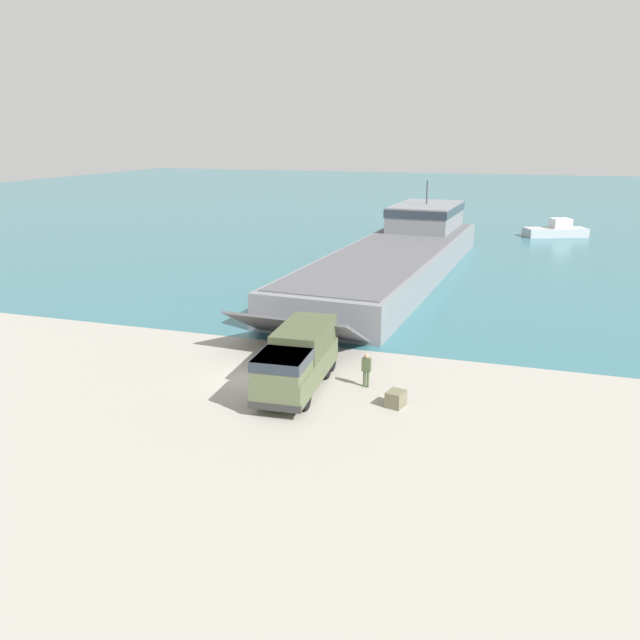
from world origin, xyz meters
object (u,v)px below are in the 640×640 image
(landing_craft, at_px, (400,251))
(military_truck, at_px, (297,359))
(soldier_on_ramp, at_px, (366,368))
(moored_boat_a, at_px, (556,231))
(cargo_crate, at_px, (396,399))

(landing_craft, xyz_separation_m, military_truck, (0.41, -28.94, -0.28))
(soldier_on_ramp, xyz_separation_m, moored_boat_a, (10.95, 53.82, -0.27))
(military_truck, bearing_deg, cargo_crate, 79.70)
(moored_boat_a, height_order, cargo_crate, moored_boat_a)
(soldier_on_ramp, bearing_deg, cargo_crate, -131.82)
(landing_craft, height_order, moored_boat_a, landing_craft)
(landing_craft, height_order, military_truck, landing_craft)
(landing_craft, relative_size, cargo_crate, 47.85)
(military_truck, distance_m, soldier_on_ramp, 3.43)
(landing_craft, relative_size, moored_boat_a, 5.38)
(military_truck, xyz_separation_m, moored_boat_a, (14.12, 55.03, -0.82))
(landing_craft, bearing_deg, moored_boat_a, 64.65)
(soldier_on_ramp, distance_m, cargo_crate, 2.68)
(landing_craft, relative_size, military_truck, 5.66)
(military_truck, height_order, moored_boat_a, military_truck)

